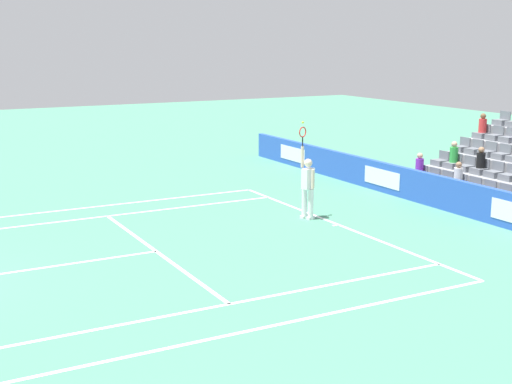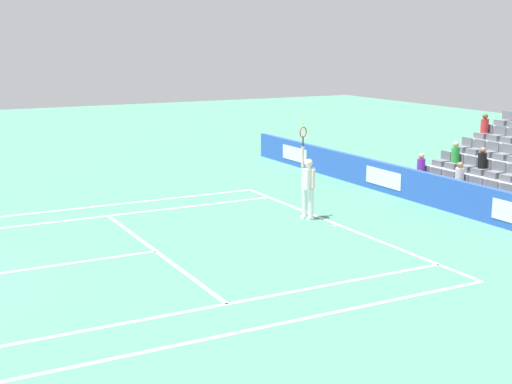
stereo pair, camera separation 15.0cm
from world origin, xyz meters
name	(u,v)px [view 1 (the left image)]	position (x,y,z in m)	size (l,w,h in m)	color
line_baseline	(339,225)	(0.00, -11.89, 0.00)	(10.97, 0.10, 0.01)	white
line_service	(156,251)	(0.00, -6.40, 0.00)	(8.23, 0.10, 0.01)	white
line_centre_service	(24,271)	(0.00, -3.20, 0.00)	(0.10, 6.40, 0.01)	white
line_singles_sideline_left	(92,218)	(4.12, -5.95, 0.00)	(0.10, 11.89, 0.01)	white
line_singles_sideline_right	(208,308)	(-4.12, -5.95, 0.00)	(0.10, 11.89, 0.01)	white
line_doubles_sideline_left	(80,208)	(5.49, -5.95, 0.00)	(0.10, 11.89, 0.01)	white
line_doubles_sideline_right	(240,333)	(-5.49, -5.95, 0.00)	(0.10, 11.89, 0.01)	white
line_centre_mark	(336,225)	(0.00, -11.79, 0.00)	(0.10, 0.20, 0.01)	white
sponsor_barrier	(445,193)	(0.00, -15.83, 0.51)	(23.69, 0.22, 1.03)	blue
tennis_player	(308,185)	(1.06, -11.50, 0.99)	(0.54, 0.43, 2.85)	white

